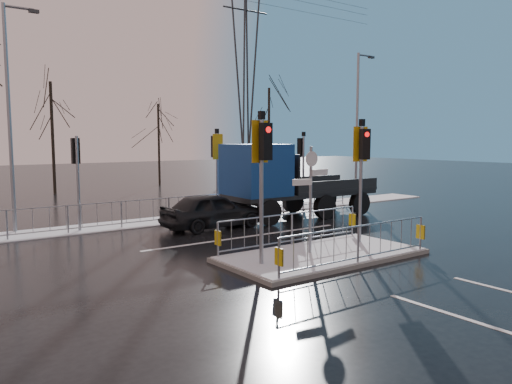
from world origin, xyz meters
TOP-DOWN VIEW (x-y plane):
  - ground at (0.00, 0.00)m, footprint 120.00×120.00m
  - snow_verge at (0.00, 8.60)m, footprint 30.00×2.00m
  - lane_markings at (0.00, -0.33)m, footprint 8.00×11.38m
  - traffic_island at (-0.01, 0.01)m, footprint 6.00×3.04m
  - far_kerb_fixtures at (0.29, 8.09)m, footprint 18.00×0.65m
  - car_far_lane at (-0.16, 5.92)m, footprint 4.06×1.68m
  - flatbed_truck at (3.11, 6.24)m, footprint 7.00×2.74m
  - tree_far_a at (-2.00, 22.00)m, footprint 3.75×3.75m
  - tree_far_b at (6.00, 24.00)m, footprint 3.25×3.25m
  - tree_far_c at (14.00, 21.00)m, footprint 4.00×4.00m
  - street_lamp_right at (10.57, 8.50)m, footprint 1.25×0.18m
  - street_lamp_left at (-6.43, 9.50)m, footprint 1.25×0.18m
  - pylon_wires at (16.88, 30.00)m, footprint 70.00×2.38m

SIDE VIEW (x-z plane):
  - ground at x=0.00m, z-range 0.00..0.00m
  - lane_markings at x=0.00m, z-range 0.00..0.01m
  - snow_verge at x=0.00m, z-range 0.00..0.04m
  - traffic_island at x=-0.01m, z-range -1.68..2.47m
  - car_far_lane at x=-0.16m, z-range 0.00..1.38m
  - far_kerb_fixtures at x=0.29m, z-range -0.90..2.93m
  - flatbed_truck at x=3.11m, z-range 0.10..3.31m
  - tree_far_b at x=6.00m, z-range 1.11..7.25m
  - street_lamp_right at x=10.57m, z-range 0.39..8.39m
  - street_lamp_left at x=-6.43m, z-range 0.39..8.59m
  - tree_far_a at x=-2.00m, z-range 1.28..8.36m
  - tree_far_c at x=14.00m, z-range 1.37..8.92m
  - pylon_wires at x=16.88m, z-range 1.05..21.02m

